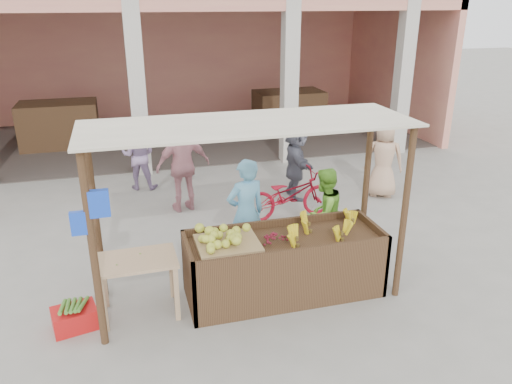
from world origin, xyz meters
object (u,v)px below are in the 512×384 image
object	(u,v)px
vendor_blue	(246,210)
motorcycle	(289,194)
side_table	(138,269)
fruit_stall	(284,267)
vendor_green	(324,211)
red_crate	(75,318)

from	to	relation	value
vendor_blue	motorcycle	distance (m)	1.90
side_table	motorcycle	bearing A→B (deg)	38.51
fruit_stall	vendor_blue	xyz separation A→B (m)	(-0.29, 0.91, 0.49)
vendor_green	vendor_blue	bearing A→B (deg)	-31.27
side_table	red_crate	world-z (taller)	side_table
fruit_stall	vendor_green	size ratio (longest dim) A/B	1.73
side_table	red_crate	bearing A→B (deg)	-173.83
fruit_stall	red_crate	world-z (taller)	fruit_stall
motorcycle	side_table	bearing A→B (deg)	126.81
red_crate	vendor_blue	world-z (taller)	vendor_blue
side_table	vendor_green	world-z (taller)	vendor_green
fruit_stall	red_crate	xyz separation A→B (m)	(-2.69, -0.06, -0.27)
fruit_stall	motorcycle	bearing A→B (deg)	69.37
side_table	vendor_green	distance (m)	2.93
side_table	vendor_green	size ratio (longest dim) A/B	0.65
red_crate	fruit_stall	bearing A→B (deg)	-11.44
red_crate	vendor_green	size ratio (longest dim) A/B	0.34
vendor_blue	side_table	bearing A→B (deg)	15.87
fruit_stall	vendor_green	distance (m)	1.30
side_table	fruit_stall	bearing A→B (deg)	-2.48
side_table	red_crate	xyz separation A→B (m)	(-0.80, -0.10, -0.51)
fruit_stall	motorcycle	world-z (taller)	motorcycle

